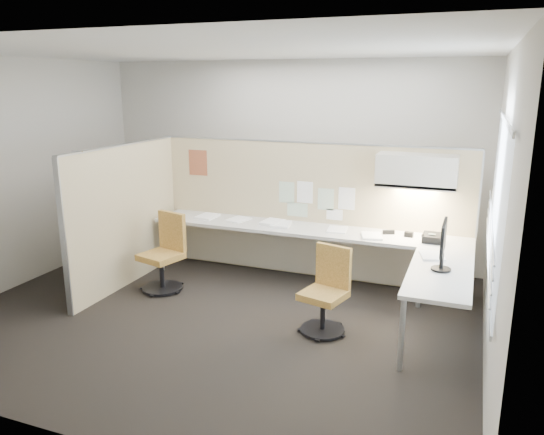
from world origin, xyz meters
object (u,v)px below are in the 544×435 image
at_px(desk, 327,244).
at_px(phone, 431,238).
at_px(monitor, 443,243).
at_px(chair_right, 326,293).
at_px(chair_left, 165,255).

bearing_deg(desk, phone, 3.65).
bearing_deg(phone, monitor, -77.15).
bearing_deg(phone, desk, -174.03).
xyz_separation_m(chair_right, phone, (0.91, 1.12, 0.37)).
bearing_deg(chair_left, chair_right, 4.34).
bearing_deg(chair_right, monitor, 24.96).
distance_m(desk, chair_right, 1.10).
bearing_deg(monitor, desk, 58.37).
bearing_deg(desk, chair_left, -160.53).
height_order(chair_right, monitor, monitor).
relative_size(monitor, phone, 2.24).
bearing_deg(chair_left, phone, 27.98).
relative_size(desk, monitor, 8.31).
height_order(monitor, phone, monitor).
bearing_deg(monitor, phone, 10.65).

